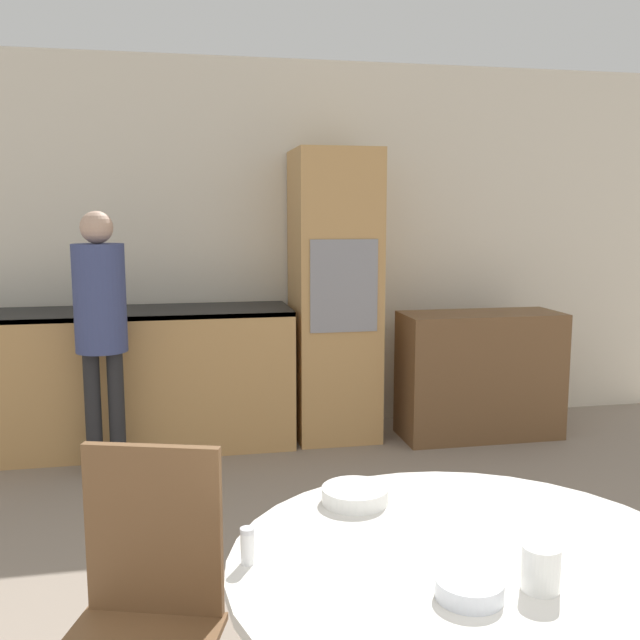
# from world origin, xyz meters

# --- Properties ---
(wall_back) EXTENTS (6.40, 0.05, 2.60)m
(wall_back) POSITION_xyz_m (0.00, 4.78, 1.30)
(wall_back) COLOR silver
(wall_back) RESTS_ON ground_plane
(kitchen_counter) EXTENTS (2.52, 0.60, 0.92)m
(kitchen_counter) POSITION_xyz_m (-1.09, 4.44, 0.48)
(kitchen_counter) COLOR tan
(kitchen_counter) RESTS_ON ground_plane
(oven_unit) EXTENTS (0.56, 0.59, 1.97)m
(oven_unit) POSITION_xyz_m (0.49, 4.45, 0.98)
(oven_unit) COLOR tan
(oven_unit) RESTS_ON ground_plane
(sideboard) EXTENTS (1.10, 0.45, 0.87)m
(sideboard) POSITION_xyz_m (1.47, 4.22, 0.43)
(sideboard) COLOR brown
(sideboard) RESTS_ON ground_plane
(chair_far_left) EXTENTS (0.50, 0.50, 0.93)m
(chair_far_left) POSITION_xyz_m (-0.67, 1.51, 0.52)
(chair_far_left) COLOR brown
(chair_far_left) RESTS_ON ground_plane
(person_standing) EXTENTS (0.30, 0.30, 1.56)m
(person_standing) POSITION_xyz_m (-1.01, 3.95, 0.97)
(person_standing) COLOR #262628
(person_standing) RESTS_ON ground_plane
(cup) EXTENTS (0.08, 0.08, 0.10)m
(cup) POSITION_xyz_m (0.19, 1.02, 0.79)
(cup) COLOR white
(cup) RESTS_ON dining_table
(bowl_near) EXTENTS (0.14, 0.14, 0.04)m
(bowl_near) POSITION_xyz_m (0.02, 1.02, 0.76)
(bowl_near) COLOR silver
(bowl_near) RESTS_ON dining_table
(bowl_centre) EXTENTS (0.19, 0.19, 0.04)m
(bowl_centre) POSITION_xyz_m (-0.09, 1.55, 0.77)
(bowl_centre) COLOR white
(bowl_centre) RESTS_ON dining_table
(salt_shaker) EXTENTS (0.03, 0.03, 0.09)m
(salt_shaker) POSITION_xyz_m (-0.42, 1.26, 0.79)
(salt_shaker) COLOR white
(salt_shaker) RESTS_ON dining_table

